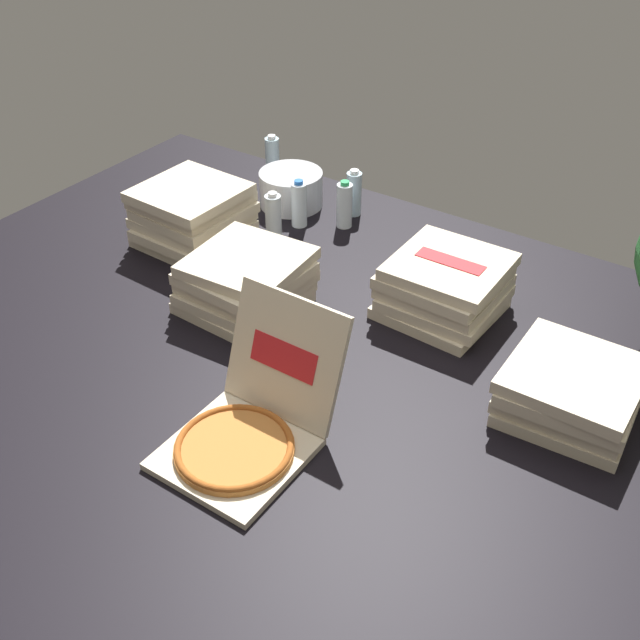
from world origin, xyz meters
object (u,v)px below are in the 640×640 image
(water_bottle_0, at_px, (344,205))
(water_bottle_3, at_px, (273,217))
(water_bottle_1, at_px, (299,204))
(water_bottle_4, at_px, (272,157))
(pizza_stack_left_near, at_px, (572,390))
(pizza_stack_right_far, at_px, (246,282))
(ice_bucket, at_px, (291,189))
(open_pizza_box, at_px, (248,425))
(pizza_stack_center_far, at_px, (193,215))
(pizza_stack_right_near, at_px, (445,287))
(water_bottle_2, at_px, (354,193))

(water_bottle_0, relative_size, water_bottle_3, 1.00)
(water_bottle_1, xyz_separation_m, water_bottle_4, (-0.37, 0.30, 0.00))
(pizza_stack_left_near, bearing_deg, pizza_stack_right_far, -174.31)
(ice_bucket, height_order, water_bottle_0, water_bottle_0)
(water_bottle_4, bearing_deg, water_bottle_3, -52.51)
(water_bottle_3, bearing_deg, water_bottle_0, 53.38)
(open_pizza_box, xyz_separation_m, water_bottle_4, (-0.98, 1.41, 0.03))
(ice_bucket, bearing_deg, water_bottle_0, -5.87)
(pizza_stack_center_far, bearing_deg, water_bottle_4, 98.86)
(water_bottle_1, bearing_deg, water_bottle_0, 31.75)
(ice_bucket, xyz_separation_m, water_bottle_0, (0.29, -0.03, 0.02))
(pizza_stack_center_far, xyz_separation_m, ice_bucket, (0.13, 0.48, -0.05))
(pizza_stack_right_far, bearing_deg, water_bottle_0, 92.56)
(open_pizza_box, xyz_separation_m, ice_bucket, (-0.75, 1.23, 0.01))
(water_bottle_1, relative_size, water_bottle_3, 1.00)
(open_pizza_box, distance_m, pizza_stack_right_near, 0.90)
(ice_bucket, relative_size, water_bottle_1, 1.35)
(pizza_stack_center_far, distance_m, water_bottle_1, 0.44)
(open_pizza_box, relative_size, water_bottle_0, 2.46)
(pizza_stack_right_near, distance_m, ice_bucket, 0.97)
(water_bottle_2, bearing_deg, pizza_stack_right_near, -33.94)
(pizza_stack_right_near, relative_size, water_bottle_1, 1.95)
(pizza_stack_right_near, relative_size, water_bottle_0, 1.95)
(pizza_stack_left_near, relative_size, water_bottle_4, 1.95)
(pizza_stack_left_near, xyz_separation_m, water_bottle_4, (-1.68, 0.77, 0.02))
(pizza_stack_right_near, height_order, ice_bucket, pizza_stack_right_near)
(water_bottle_0, height_order, water_bottle_3, same)
(pizza_stack_right_far, height_order, water_bottle_4, same)
(pizza_stack_center_far, bearing_deg, water_bottle_1, 52.93)
(water_bottle_2, relative_size, water_bottle_3, 1.00)
(pizza_stack_left_near, bearing_deg, water_bottle_2, 149.99)
(pizza_stack_left_near, bearing_deg, pizza_stack_center_far, 175.55)
(pizza_stack_right_far, xyz_separation_m, water_bottle_0, (-0.03, 0.68, -0.01))
(pizza_stack_center_far, xyz_separation_m, water_bottle_0, (0.42, 0.45, -0.03))
(pizza_stack_left_near, relative_size, water_bottle_0, 1.95)
(water_bottle_1, height_order, water_bottle_2, same)
(open_pizza_box, bearing_deg, pizza_stack_right_near, 79.84)
(water_bottle_3, bearing_deg, water_bottle_4, 127.49)
(ice_bucket, bearing_deg, pizza_stack_right_near, -21.07)
(pizza_stack_center_far, relative_size, pizza_stack_right_near, 1.02)
(pizza_stack_center_far, xyz_separation_m, water_bottle_3, (0.24, 0.20, -0.03))
(pizza_stack_right_near, distance_m, water_bottle_3, 0.80)
(pizza_stack_left_near, distance_m, ice_bucket, 1.56)
(pizza_stack_right_near, relative_size, water_bottle_3, 1.95)
(pizza_stack_center_far, height_order, water_bottle_1, pizza_stack_center_far)
(pizza_stack_center_far, xyz_separation_m, pizza_stack_right_near, (1.04, 0.13, -0.02))
(pizza_stack_right_near, bearing_deg, water_bottle_2, 146.06)
(pizza_stack_left_near, bearing_deg, pizza_stack_right_near, 155.09)
(pizza_stack_right_near, bearing_deg, pizza_stack_left_near, -24.91)
(open_pizza_box, height_order, ice_bucket, open_pizza_box)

